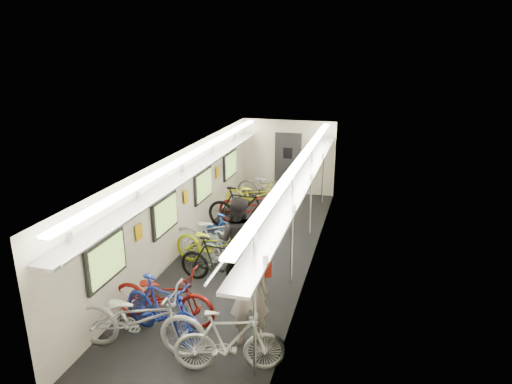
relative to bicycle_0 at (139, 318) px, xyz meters
The scene contains 17 objects.
train_car_shell 4.54m from the bicycle_0, 86.32° to the left, with size 10.00×10.00×10.00m.
bicycle_0 is the anchor object (origin of this frame).
bicycle_1 0.45m from the bicycle_0, 59.92° to the left, with size 0.51×1.80×1.08m, color navy.
bicycle_2 0.84m from the bicycle_0, 89.96° to the left, with size 0.67×1.93×1.01m, color maroon.
bicycle_3 2.37m from the bicycle_0, 79.11° to the left, with size 0.47×1.67×1.00m, color black.
bicycle_4 2.99m from the bicycle_0, 87.50° to the left, with size 0.68×1.96×1.03m, color #C3CF13.
bicycle_5 2.81m from the bicycle_0, 78.65° to the left, with size 0.44×1.54×0.93m, color #BABABC.
bicycle_6 3.60m from the bicycle_0, 90.29° to the left, with size 0.73×2.09×1.10m, color silver.
bicycle_7 3.75m from the bicycle_0, 86.05° to the left, with size 0.44×1.56×0.94m, color #19469A.
bicycle_8 5.38m from the bicycle_0, 87.42° to the left, with size 0.69×1.97×1.03m, color maroon.
bicycle_9 5.21m from the bicycle_0, 88.64° to the left, with size 0.54×1.93×1.16m, color black.
bicycle_10 6.63m from the bicycle_0, 89.57° to the left, with size 0.64×1.83×0.96m, color yellow.
bicycle_11 1.52m from the bicycle_0, ahead, with size 0.47×1.67×1.00m, color silver.
bicycle_12 7.39m from the bicycle_0, 87.52° to the left, with size 0.73×2.09×1.10m, color slate.
passenger_near 1.75m from the bicycle_0, 21.35° to the left, with size 0.64×0.42×1.77m, color gray.
passenger_mid 2.72m from the bicycle_0, 72.61° to the left, with size 0.88×0.69×1.81m, color black.
backpack 2.10m from the bicycle_0, 27.48° to the left, with size 0.26×0.14×0.38m, color red.
Camera 1 is at (2.70, -9.15, 4.61)m, focal length 32.00 mm.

